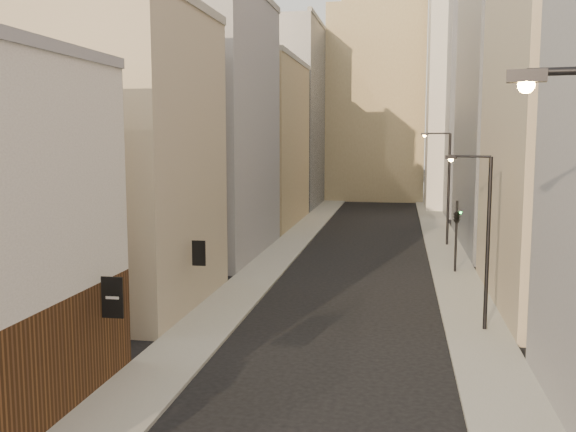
{
  "coord_description": "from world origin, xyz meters",
  "views": [
    {
      "loc": [
        2.72,
        -6.89,
        9.29
      ],
      "look_at": [
        -1.95,
        19.8,
        5.93
      ],
      "focal_mm": 40.0,
      "sensor_mm": 36.0,
      "label": 1
    }
  ],
  "objects_px": {
    "white_tower": "(461,62)",
    "streetlamp_mid": "(483,232)",
    "traffic_light_right": "(457,217)",
    "clock_tower": "(377,81)",
    "streetlamp_far": "(446,182)"
  },
  "relations": [
    {
      "from": "clock_tower",
      "to": "traffic_light_right",
      "type": "xyz_separation_m",
      "value": [
        7.56,
        -54.57,
        -13.75
      ]
    },
    {
      "from": "traffic_light_right",
      "to": "streetlamp_mid",
      "type": "bearing_deg",
      "value": 80.7
    },
    {
      "from": "white_tower",
      "to": "clock_tower",
      "type": "bearing_deg",
      "value": 128.16
    },
    {
      "from": "white_tower",
      "to": "traffic_light_right",
      "type": "bearing_deg",
      "value": -94.84
    },
    {
      "from": "streetlamp_far",
      "to": "traffic_light_right",
      "type": "relative_size",
      "value": 1.93
    },
    {
      "from": "white_tower",
      "to": "streetlamp_far",
      "type": "relative_size",
      "value": 4.31
    },
    {
      "from": "streetlamp_far",
      "to": "traffic_light_right",
      "type": "height_order",
      "value": "streetlamp_far"
    },
    {
      "from": "streetlamp_mid",
      "to": "streetlamp_far",
      "type": "height_order",
      "value": "streetlamp_far"
    },
    {
      "from": "clock_tower",
      "to": "white_tower",
      "type": "distance_m",
      "value": 17.83
    },
    {
      "from": "clock_tower",
      "to": "streetlamp_far",
      "type": "xyz_separation_m",
      "value": [
        7.56,
        -43.23,
        -12.13
      ]
    },
    {
      "from": "white_tower",
      "to": "streetlamp_mid",
      "type": "distance_m",
      "value": 55.67
    },
    {
      "from": "streetlamp_far",
      "to": "traffic_light_right",
      "type": "xyz_separation_m",
      "value": [
        0.01,
        -11.34,
        -1.62
      ]
    },
    {
      "from": "clock_tower",
      "to": "white_tower",
      "type": "relative_size",
      "value": 1.08
    },
    {
      "from": "white_tower",
      "to": "streetlamp_mid",
      "type": "bearing_deg",
      "value": -93.55
    },
    {
      "from": "streetlamp_mid",
      "to": "traffic_light_right",
      "type": "bearing_deg",
      "value": 108.91
    }
  ]
}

